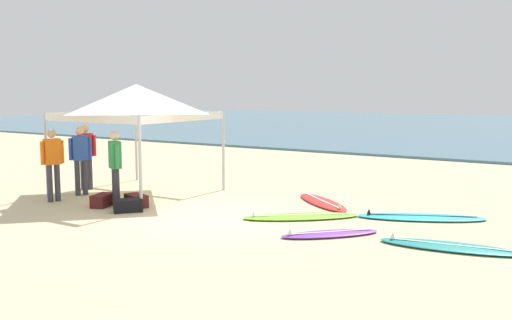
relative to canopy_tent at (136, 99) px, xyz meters
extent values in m
plane|color=beige|center=(3.19, -1.38, -2.39)|extent=(80.00, 80.00, 0.00)
cube|color=teal|center=(3.19, 28.83, -2.34)|extent=(80.00, 36.00, 0.10)
cylinder|color=#B7B7BC|center=(-1.54, -1.54, -1.36)|extent=(0.07, 0.07, 2.05)
cylinder|color=#B7B7BC|center=(1.54, -1.54, -1.36)|extent=(0.07, 0.07, 2.05)
cylinder|color=#B7B7BC|center=(-1.54, 1.54, -1.36)|extent=(0.07, 0.07, 2.05)
cylinder|color=#B7B7BC|center=(1.54, 1.54, -1.36)|extent=(0.07, 0.07, 2.05)
cube|color=white|center=(0.00, -1.54, -0.43)|extent=(3.08, 0.03, 0.18)
cube|color=white|center=(0.00, 1.54, -0.43)|extent=(3.08, 0.03, 0.18)
cube|color=white|center=(-1.54, 0.00, -0.43)|extent=(0.03, 3.08, 0.18)
cube|color=white|center=(1.54, 0.00, -0.43)|extent=(0.03, 3.08, 0.18)
pyramid|color=white|center=(0.00, 0.00, 0.01)|extent=(3.20, 3.20, 0.70)
ellipsoid|color=#19847F|center=(7.95, -1.00, -2.35)|extent=(2.41, 0.96, 0.07)
cube|color=white|center=(7.95, -1.00, -2.32)|extent=(1.98, 0.33, 0.01)
cone|color=white|center=(7.00, -1.14, -2.26)|extent=(0.09, 0.09, 0.12)
ellipsoid|color=#23B2CC|center=(6.90, 0.93, -2.35)|extent=(2.62, 1.71, 0.07)
cube|color=black|center=(6.90, 0.93, -2.32)|extent=(2.00, 0.95, 0.01)
cone|color=black|center=(5.94, 0.49, -2.26)|extent=(0.09, 0.09, 0.12)
ellipsoid|color=#7AD12D|center=(4.79, -0.30, -2.35)|extent=(2.27, 2.06, 0.07)
cube|color=white|center=(4.79, -0.30, -2.32)|extent=(1.60, 1.36, 0.01)
cone|color=white|center=(4.03, -0.94, -2.26)|extent=(0.09, 0.09, 0.12)
ellipsoid|color=red|center=(4.51, 1.28, -2.35)|extent=(2.07, 1.89, 0.07)
cube|color=white|center=(4.51, 1.28, -2.32)|extent=(1.46, 1.25, 0.01)
cone|color=white|center=(5.20, 0.69, -2.26)|extent=(0.09, 0.09, 0.12)
ellipsoid|color=purple|center=(5.89, -1.28, -2.35)|extent=(1.64, 1.69, 0.07)
cube|color=white|center=(5.89, -1.28, -2.32)|extent=(1.12, 1.17, 0.01)
cone|color=white|center=(5.36, -1.83, -2.26)|extent=(0.09, 0.09, 0.12)
cylinder|color=#2D2D33|center=(0.84, -1.57, -1.95)|extent=(0.13, 0.13, 0.88)
cylinder|color=#2D2D33|center=(0.69, -1.47, -1.95)|extent=(0.13, 0.13, 0.88)
cube|color=#2D8C47|center=(0.76, -1.52, -1.21)|extent=(0.42, 0.38, 0.60)
sphere|color=beige|center=(0.76, -1.52, -0.78)|extent=(0.21, 0.21, 0.21)
cylinder|color=#2D8C47|center=(0.96, -1.64, -1.23)|extent=(0.09, 0.09, 0.54)
cylinder|color=#2D8C47|center=(0.57, -1.40, -1.23)|extent=(0.09, 0.09, 0.54)
cylinder|color=#383842|center=(-1.07, -1.02, -1.95)|extent=(0.13, 0.13, 0.88)
cylinder|color=#383842|center=(-0.98, -0.87, -1.95)|extent=(0.13, 0.13, 0.88)
cube|color=#2851B2|center=(-1.03, -0.94, -1.21)|extent=(0.38, 0.42, 0.60)
sphere|color=beige|center=(-1.03, -0.94, -0.78)|extent=(0.21, 0.21, 0.21)
cylinder|color=#2851B2|center=(-1.15, -1.14, -1.23)|extent=(0.09, 0.09, 0.54)
cylinder|color=#2851B2|center=(-0.90, -0.75, -1.23)|extent=(0.09, 0.09, 0.54)
cylinder|color=#383842|center=(-0.97, -1.92, -1.95)|extent=(0.13, 0.13, 0.88)
cylinder|color=#383842|center=(-0.91, -1.75, -1.95)|extent=(0.13, 0.13, 0.88)
cube|color=orange|center=(-0.94, -1.84, -1.21)|extent=(0.32, 0.41, 0.60)
sphere|color=tan|center=(-0.94, -1.84, -0.78)|extent=(0.21, 0.21, 0.21)
cylinder|color=orange|center=(-1.02, -2.06, -1.23)|extent=(0.09, 0.09, 0.54)
cylinder|color=orange|center=(-0.87, -1.62, -1.23)|extent=(0.09, 0.09, 0.54)
cylinder|color=#383842|center=(-1.63, -0.36, -1.95)|extent=(0.13, 0.13, 0.88)
cylinder|color=#383842|center=(-1.48, -0.26, -1.95)|extent=(0.13, 0.13, 0.88)
cube|color=red|center=(-1.55, -0.31, -1.21)|extent=(0.42, 0.38, 0.60)
sphere|color=beige|center=(-1.55, -0.31, -0.78)|extent=(0.21, 0.21, 0.21)
cylinder|color=red|center=(-1.75, -0.43, -1.23)|extent=(0.09, 0.09, 0.54)
cylinder|color=red|center=(-1.36, -0.19, -1.23)|extent=(0.09, 0.09, 0.54)
cube|color=#4C1919|center=(1.13, -1.27, -2.25)|extent=(0.67, 0.50, 0.28)
cube|color=#4C1919|center=(0.46, -1.64, -2.25)|extent=(0.50, 0.67, 0.28)
cube|color=black|center=(1.36, -1.76, -2.25)|extent=(0.63, 0.67, 0.28)
camera|label=1|loc=(10.10, -10.52, 0.24)|focal=40.15mm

